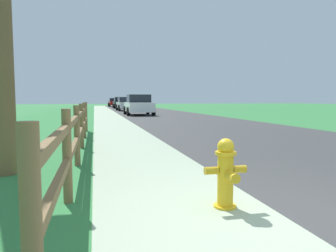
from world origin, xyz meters
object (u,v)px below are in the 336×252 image
parked_car_silver (126,104)px  parked_car_black (121,103)px  parked_suv_white (139,105)px  fire_hydrant (226,173)px  parked_car_red (114,102)px

parked_car_silver → parked_car_black: size_ratio=0.96×
parked_suv_white → parked_car_black: size_ratio=0.91×
fire_hydrant → parked_car_silver: (1.96, 31.63, 0.32)m
parked_car_black → parked_car_red: (-0.27, 10.45, -0.05)m
fire_hydrant → parked_car_red: 51.46m
parked_car_silver → parked_suv_white: bearing=-90.0°
parked_car_black → parked_suv_white: bearing=-90.5°
fire_hydrant → parked_car_silver: bearing=86.5°
parked_suv_white → parked_car_red: 29.74m
parked_suv_white → parked_car_red: parked_suv_white is taller
fire_hydrant → parked_suv_white: 21.78m
parked_car_silver → parked_car_black: (0.18, 9.35, 0.03)m
parked_car_silver → parked_car_black: bearing=88.9°
parked_suv_white → parked_car_black: 19.29m
parked_car_silver → parked_car_red: bearing=90.3°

